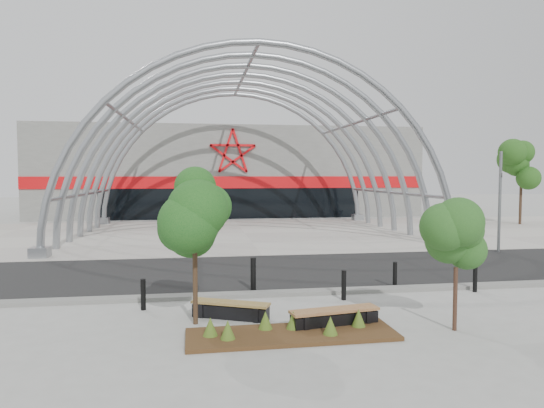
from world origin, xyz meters
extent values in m
plane|color=gray|center=(0.00, 0.00, 0.00)|extent=(140.00, 140.00, 0.00)
cube|color=black|center=(0.00, 3.50, 0.01)|extent=(140.00, 7.00, 0.02)
cube|color=#A7A198|center=(0.00, 15.50, 0.02)|extent=(60.00, 17.00, 0.04)
cube|color=slate|center=(0.00, -0.25, 0.06)|extent=(60.00, 0.50, 0.12)
cube|color=slate|center=(0.00, 33.50, 4.00)|extent=(34.00, 15.00, 8.00)
cube|color=black|center=(0.00, 26.05, 1.30)|extent=(22.00, 0.25, 2.60)
cube|color=red|center=(0.00, 26.05, 3.10)|extent=(34.00, 0.30, 1.00)
torus|color=gray|center=(0.00, 8.00, 0.00)|extent=(20.36, 0.36, 20.36)
torus|color=gray|center=(0.00, 10.50, 0.00)|extent=(20.36, 0.36, 20.36)
torus|color=gray|center=(0.00, 13.00, 0.00)|extent=(20.36, 0.36, 20.36)
torus|color=gray|center=(0.00, 15.50, 0.00)|extent=(20.36, 0.36, 20.36)
torus|color=gray|center=(0.00, 18.00, 0.00)|extent=(20.36, 0.36, 20.36)
torus|color=gray|center=(0.00, 20.50, 0.00)|extent=(20.36, 0.36, 20.36)
torus|color=gray|center=(0.00, 23.00, 0.00)|extent=(20.36, 0.36, 20.36)
cylinder|color=gray|center=(9.66, 15.50, 2.59)|extent=(0.20, 15.00, 0.20)
cylinder|color=gray|center=(7.07, 15.50, 7.07)|extent=(0.20, 15.00, 0.20)
cylinder|color=gray|center=(0.00, 15.50, 10.00)|extent=(0.20, 15.00, 0.20)
cylinder|color=gray|center=(-7.07, 15.50, 7.07)|extent=(0.20, 15.00, 0.20)
cylinder|color=gray|center=(-9.66, 15.50, 2.59)|extent=(0.20, 15.00, 0.20)
cube|color=gray|center=(-10.00, 8.00, 0.25)|extent=(0.80, 0.80, 0.50)
cube|color=gray|center=(-10.00, 23.00, 0.25)|extent=(0.80, 0.80, 0.50)
cube|color=gray|center=(10.00, 8.00, 0.25)|extent=(0.80, 0.80, 0.50)
cube|color=gray|center=(10.00, 23.00, 0.25)|extent=(0.80, 0.80, 0.50)
cube|color=#382712|center=(-0.77, -4.11, 0.05)|extent=(4.93, 1.59, 0.09)
cone|color=#4B681F|center=(-2.27, -4.33, 0.31)|extent=(0.34, 0.34, 0.42)
cone|color=#4B681F|center=(-0.68, -3.83, 0.31)|extent=(0.34, 0.34, 0.42)
cone|color=#4B681F|center=(0.08, -4.38, 0.31)|extent=(0.34, 0.34, 0.42)
cone|color=#4B681F|center=(-1.34, -3.75, 0.31)|extent=(0.34, 0.34, 0.42)
cone|color=#4B681F|center=(0.92, -3.90, 0.31)|extent=(0.34, 0.34, 0.42)
cone|color=#4B681F|center=(-2.66, -4.05, 0.31)|extent=(0.34, 0.34, 0.42)
cylinder|color=slate|center=(11.48, 6.37, 2.44)|extent=(0.14, 0.14, 4.88)
imported|color=black|center=(11.48, 6.37, 3.52)|extent=(0.38, 0.67, 0.14)
cylinder|color=black|center=(-2.99, -2.81, 0.97)|extent=(0.12, 0.12, 1.94)
ellipsoid|color=#0D3E13|center=(-2.99, -2.81, 2.74)|extent=(1.67, 1.67, 2.12)
cylinder|color=#321912|center=(3.22, -4.27, 0.77)|extent=(0.10, 0.10, 1.54)
ellipsoid|color=#1D461B|center=(3.22, -4.27, 2.18)|extent=(1.28, 1.28, 1.68)
cube|color=black|center=(-2.09, -2.46, 0.17)|extent=(2.01, 1.20, 0.35)
cube|color=black|center=(-2.78, -2.15, 0.20)|extent=(0.30, 0.46, 0.41)
cube|color=black|center=(-1.39, -2.78, 0.20)|extent=(0.30, 0.46, 0.41)
cube|color=olive|center=(-2.09, -2.46, 0.41)|extent=(2.09, 1.29, 0.06)
cube|color=black|center=(0.40, -3.64, 0.19)|extent=(2.24, 0.76, 0.37)
cube|color=black|center=(-0.42, -3.77, 0.22)|extent=(0.21, 0.50, 0.44)
cube|color=black|center=(1.21, -3.51, 0.22)|extent=(0.21, 0.50, 0.44)
cube|color=brown|center=(0.40, -3.64, 0.44)|extent=(2.30, 0.85, 0.07)
cylinder|color=black|center=(-4.44, -1.31, 0.44)|extent=(0.14, 0.14, 0.87)
cylinder|color=black|center=(-1.16, 0.42, 0.54)|extent=(0.17, 0.17, 1.08)
cylinder|color=black|center=(1.41, -1.11, 0.45)|extent=(0.14, 0.14, 0.90)
cylinder|color=black|center=(3.58, 0.20, 0.43)|extent=(0.14, 0.14, 0.85)
cylinder|color=black|center=(5.88, -0.79, 0.43)|extent=(0.14, 0.14, 0.85)
cylinder|color=black|center=(21.00, 18.00, 1.51)|extent=(0.20, 0.20, 3.03)
ellipsoid|color=#1B4511|center=(21.00, 18.00, 4.26)|extent=(2.70, 2.70, 3.30)
camera|label=1|loc=(-2.90, -15.00, 3.78)|focal=32.00mm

